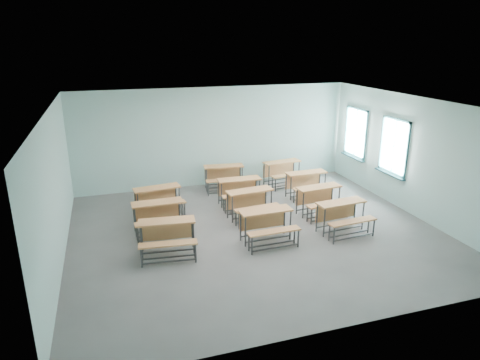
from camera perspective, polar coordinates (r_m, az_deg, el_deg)
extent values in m
cube|color=slate|center=(10.85, 2.11, -6.95)|extent=(9.00, 8.00, 0.02)
cube|color=white|center=(9.92, 2.33, 10.13)|extent=(9.00, 8.00, 0.02)
cube|color=#ABD6CE|center=(13.99, -3.36, 5.79)|extent=(9.00, 0.02, 3.20)
cube|color=#ABD6CE|center=(6.89, 13.63, -8.16)|extent=(9.00, 0.02, 3.20)
cube|color=#ABD6CE|center=(9.78, -23.52, -1.23)|extent=(0.02, 8.00, 3.20)
cube|color=#ABD6CE|center=(12.49, 22.11, 2.95)|extent=(0.02, 8.00, 3.20)
cube|color=#1C4A4E|center=(14.82, 14.93, 3.23)|extent=(0.06, 1.20, 0.06)
cube|color=#1C4A4E|center=(14.51, 15.43, 9.11)|extent=(0.06, 1.20, 0.06)
cube|color=#1C4A4E|center=(14.18, 16.40, 5.66)|extent=(0.06, 0.06, 1.60)
cube|color=#1C4A4E|center=(15.12, 14.02, 6.60)|extent=(0.06, 0.06, 1.60)
cube|color=#1C4A4E|center=(14.64, 15.17, 6.14)|extent=(0.04, 0.04, 1.48)
cube|color=#1C4A4E|center=(14.64, 15.17, 6.14)|extent=(0.04, 1.08, 0.04)
cube|color=#1C4A4E|center=(14.81, 14.78, 3.00)|extent=(0.14, 1.28, 0.04)
cube|color=white|center=(14.66, 15.26, 6.15)|extent=(0.01, 1.08, 1.48)
cube|color=#1C4A4E|center=(13.24, 19.48, 1.04)|extent=(0.06, 1.20, 0.06)
cube|color=#1C4A4E|center=(12.90, 20.20, 7.59)|extent=(0.06, 1.20, 0.06)
cube|color=#1C4A4E|center=(12.62, 21.37, 3.64)|extent=(0.06, 0.06, 1.60)
cube|color=#1C4A4E|center=(13.49, 18.40, 4.85)|extent=(0.06, 0.06, 1.60)
cube|color=#1C4A4E|center=(13.05, 19.84, 4.27)|extent=(0.04, 0.04, 1.48)
cube|color=#1C4A4E|center=(13.05, 19.84, 4.27)|extent=(0.04, 1.08, 0.04)
cube|color=#1C4A4E|center=(13.23, 19.32, 0.78)|extent=(0.14, 1.28, 0.04)
cube|color=white|center=(13.06, 19.92, 4.28)|extent=(0.01, 1.08, 1.48)
cube|color=#C37D46|center=(9.68, -9.76, -5.44)|extent=(1.29, 0.56, 0.04)
cube|color=#C37D46|center=(9.99, -9.70, -6.68)|extent=(1.18, 0.16, 0.43)
cylinder|color=#3F4245|center=(9.71, -13.03, -8.15)|extent=(0.04, 0.04, 0.74)
cylinder|color=#3F4245|center=(9.72, -6.19, -7.73)|extent=(0.04, 0.04, 0.74)
cylinder|color=#3F4245|center=(10.01, -12.98, -7.31)|extent=(0.04, 0.04, 0.74)
cylinder|color=#3F4245|center=(10.02, -6.37, -6.90)|extent=(0.04, 0.04, 0.74)
cube|color=#3F4245|center=(9.81, -9.52, -9.35)|extent=(1.14, 0.16, 0.03)
cube|color=#3F4245|center=(10.11, -9.59, -8.48)|extent=(1.14, 0.16, 0.03)
cube|color=#C37D46|center=(9.36, -9.56, -8.40)|extent=(1.27, 0.40, 0.04)
cylinder|color=#3F4245|center=(9.39, -13.02, -10.15)|extent=(0.04, 0.04, 0.43)
cylinder|color=#3F4245|center=(9.40, -5.92, -9.71)|extent=(0.04, 0.04, 0.43)
cylinder|color=#3F4245|center=(9.57, -12.99, -9.59)|extent=(0.04, 0.04, 0.43)
cylinder|color=#3F4245|center=(9.57, -6.03, -9.16)|extent=(0.04, 0.04, 0.43)
cube|color=#3F4245|center=(9.44, -9.42, -10.66)|extent=(1.14, 0.16, 0.03)
cube|color=#3F4245|center=(9.61, -9.47, -10.10)|extent=(1.14, 0.16, 0.03)
cube|color=#C37D46|center=(10.13, 3.47, -4.10)|extent=(1.26, 0.46, 0.04)
cube|color=#C37D46|center=(10.42, 3.02, -5.35)|extent=(1.19, 0.06, 0.43)
cylinder|color=#3F4245|center=(9.95, 0.72, -6.96)|extent=(0.04, 0.04, 0.74)
cylinder|color=#3F4245|center=(10.37, 6.73, -6.02)|extent=(0.04, 0.04, 0.74)
cylinder|color=#3F4245|center=(10.24, 0.08, -6.21)|extent=(0.04, 0.04, 0.74)
cylinder|color=#3F4245|center=(10.64, 5.94, -5.33)|extent=(0.04, 0.04, 0.74)
cube|color=#3F4245|center=(10.26, 3.76, -7.84)|extent=(1.15, 0.07, 0.03)
cube|color=#3F4245|center=(10.54, 3.05, -7.09)|extent=(1.15, 0.07, 0.03)
cube|color=#C37D46|center=(9.83, 4.56, -6.82)|extent=(1.26, 0.30, 0.04)
cylinder|color=#3F4245|center=(9.66, 1.61, -8.81)|extent=(0.04, 0.04, 0.43)
cylinder|color=#3F4245|center=(10.08, 7.77, -7.76)|extent=(0.04, 0.04, 0.43)
cylinder|color=#3F4245|center=(9.82, 1.19, -8.32)|extent=(0.04, 0.04, 0.43)
cylinder|color=#3F4245|center=(10.24, 7.27, -7.30)|extent=(0.04, 0.04, 0.43)
cube|color=#3F4245|center=(9.91, 4.74, -8.97)|extent=(1.15, 0.07, 0.03)
cube|color=#3F4245|center=(10.08, 4.28, -8.49)|extent=(1.15, 0.07, 0.03)
cube|color=#C37D46|center=(10.91, 13.34, -2.92)|extent=(1.28, 0.52, 0.04)
cube|color=#C37D46|center=(11.17, 12.66, -4.12)|extent=(1.19, 0.12, 0.43)
cylinder|color=#3F4245|center=(10.62, 11.17, -5.64)|extent=(0.04, 0.04, 0.74)
cylinder|color=#3F4245|center=(11.26, 16.08, -4.62)|extent=(0.04, 0.04, 0.74)
cylinder|color=#3F4245|center=(10.88, 10.21, -5.00)|extent=(0.04, 0.04, 0.74)
cylinder|color=#3F4245|center=(11.50, 15.07, -4.04)|extent=(0.04, 0.04, 0.74)
cube|color=#3F4245|center=(11.04, 13.60, -6.39)|extent=(1.15, 0.13, 0.03)
cube|color=#3F4245|center=(11.28, 12.61, -5.76)|extent=(1.15, 0.13, 0.03)
cube|color=#C37D46|center=(10.66, 14.78, -5.36)|extent=(1.27, 0.36, 0.04)
cylinder|color=#3F4245|center=(10.36, 12.43, -7.29)|extent=(0.04, 0.04, 0.43)
cylinder|color=#3F4245|center=(11.02, 17.39, -6.14)|extent=(0.04, 0.04, 0.43)
cylinder|color=#3F4245|center=(10.51, 11.82, -6.87)|extent=(0.04, 0.04, 0.43)
cylinder|color=#3F4245|center=(11.15, 16.75, -5.77)|extent=(0.04, 0.04, 0.43)
cube|color=#3F4245|center=(10.73, 14.93, -7.35)|extent=(1.15, 0.13, 0.03)
cube|color=#3F4245|center=(10.88, 14.31, -6.95)|extent=(1.15, 0.13, 0.03)
cube|color=#C37D46|center=(10.80, -10.97, -2.98)|extent=(1.26, 0.45, 0.04)
cube|color=#C37D46|center=(11.09, -11.02, -4.17)|extent=(1.19, 0.05, 0.43)
cylinder|color=#3F4245|center=(10.74, -13.76, -5.56)|extent=(0.04, 0.04, 0.74)
cylinder|color=#3F4245|center=(10.87, -7.72, -4.88)|extent=(0.04, 0.04, 0.74)
cylinder|color=#3F4245|center=(11.04, -13.93, -4.89)|extent=(0.04, 0.04, 0.74)
cylinder|color=#3F4245|center=(11.17, -8.07, -4.24)|extent=(0.04, 0.04, 0.74)
cube|color=#3F4245|center=(10.90, -10.64, -6.51)|extent=(1.15, 0.06, 0.03)
cube|color=#3F4245|center=(11.20, -10.90, -5.82)|extent=(1.15, 0.06, 0.03)
cube|color=#C37D46|center=(10.45, -10.47, -5.51)|extent=(1.26, 0.29, 0.04)
cylinder|color=#3F4245|center=(10.40, -13.45, -7.26)|extent=(0.04, 0.04, 0.43)
cylinder|color=#3F4245|center=(10.54, -7.21, -6.53)|extent=(0.04, 0.04, 0.43)
cylinder|color=#3F4245|center=(10.58, -13.57, -6.82)|extent=(0.04, 0.04, 0.43)
cylinder|color=#3F4245|center=(10.72, -7.43, -6.10)|extent=(0.04, 0.04, 0.43)
cube|color=#3F4245|center=(10.51, -10.27, -7.56)|extent=(1.15, 0.06, 0.03)
cube|color=#3F4245|center=(10.69, -10.44, -7.12)|extent=(1.15, 0.06, 0.03)
cube|color=#C37D46|center=(11.43, 1.30, -1.43)|extent=(1.29, 0.55, 0.04)
cube|color=#C37D46|center=(11.70, 0.89, -2.61)|extent=(1.19, 0.15, 0.43)
cylinder|color=#3F4245|center=(11.21, -1.02, -3.98)|extent=(0.04, 0.04, 0.74)
cylinder|color=#3F4245|center=(11.67, 4.19, -3.11)|extent=(0.04, 0.04, 0.74)
cylinder|color=#3F4245|center=(11.49, -1.67, -3.40)|extent=(0.04, 0.04, 0.74)
cylinder|color=#3F4245|center=(11.94, 3.45, -2.58)|extent=(0.04, 0.04, 0.74)
cube|color=#3F4245|center=(11.53, 1.63, -4.77)|extent=(1.14, 0.15, 0.03)
cube|color=#3F4245|center=(11.80, 0.93, -4.19)|extent=(1.14, 0.15, 0.03)
cube|color=#C37D46|center=(11.12, 2.38, -3.73)|extent=(1.27, 0.39, 0.04)
cylinder|color=#3F4245|center=(10.90, -0.13, -5.52)|extent=(0.04, 0.04, 0.43)
cylinder|color=#3F4245|center=(11.37, 5.19, -4.56)|extent=(0.04, 0.04, 0.43)
cylinder|color=#3F4245|center=(11.07, -0.54, -5.14)|extent=(0.04, 0.04, 0.43)
cylinder|color=#3F4245|center=(11.53, 4.72, -4.21)|extent=(0.04, 0.04, 0.43)
cube|color=#3F4245|center=(11.18, 2.58, -5.66)|extent=(1.14, 0.15, 0.03)
cube|color=#3F4245|center=(11.34, 2.14, -5.29)|extent=(1.14, 0.15, 0.03)
cube|color=#C37D46|center=(11.89, 10.47, -0.94)|extent=(1.28, 0.53, 0.04)
cube|color=#C37D46|center=(12.15, 9.89, -2.09)|extent=(1.19, 0.13, 0.43)
cylinder|color=#3F4245|center=(11.61, 8.42, -3.38)|extent=(0.04, 0.04, 0.74)
cylinder|color=#3F4245|center=(12.21, 13.05, -2.56)|extent=(0.04, 0.04, 0.74)
cylinder|color=#3F4245|center=(11.87, 7.59, -2.84)|extent=(0.04, 0.04, 0.74)
cylinder|color=#3F4245|center=(12.46, 12.17, -2.07)|extent=(0.04, 0.04, 0.74)
cube|color=#3F4245|center=(11.99, 10.72, -4.15)|extent=(1.15, 0.13, 0.03)
cube|color=#3F4245|center=(12.25, 9.87, -3.61)|extent=(1.15, 0.13, 0.03)
cube|color=#C37D46|center=(11.61, 11.72, -3.13)|extent=(1.27, 0.37, 0.04)
cylinder|color=#3F4245|center=(11.32, 9.51, -4.84)|extent=(0.04, 0.04, 0.43)
cylinder|color=#3F4245|center=(11.94, 14.20, -3.92)|extent=(0.04, 0.04, 0.43)
cylinder|color=#3F4245|center=(11.48, 8.98, -4.49)|extent=(0.04, 0.04, 0.43)
cylinder|color=#3F4245|center=(12.09, 13.64, -3.60)|extent=(0.04, 0.04, 0.43)
cube|color=#3F4245|center=(11.67, 11.87, -4.98)|extent=(1.15, 0.13, 0.03)
cube|color=#3F4245|center=(11.82, 11.33, -4.64)|extent=(1.15, 0.13, 0.03)
cube|color=#C37D46|center=(11.85, -11.02, -1.04)|extent=(1.30, 0.57, 0.04)
cube|color=#C37D46|center=(12.14, -11.16, -2.19)|extent=(1.18, 0.17, 0.43)
cylinder|color=#3F4245|center=(11.72, -13.42, -3.48)|extent=(0.04, 0.04, 0.74)
cylinder|color=#3F4245|center=(11.97, -8.05, -2.68)|extent=(0.04, 0.04, 0.74)
cylinder|color=#3F4245|center=(12.03, -13.76, -2.94)|extent=(0.04, 0.04, 0.74)
cylinder|color=#3F4245|center=(12.27, -8.51, -2.17)|extent=(0.04, 0.04, 0.74)
cube|color=#3F4245|center=(11.93, -10.63, -4.27)|extent=(1.14, 0.18, 0.03)
cube|color=#3F4245|center=(12.23, -11.03, -3.72)|extent=(1.14, 0.18, 0.03)
cube|color=#C37D46|center=(11.50, -10.30, -3.25)|extent=(1.28, 0.42, 0.04)
cylinder|color=#3F4245|center=(11.39, -12.90, -4.94)|extent=(0.04, 0.04, 0.43)
cylinder|color=#3F4245|center=(11.64, -7.38, -4.08)|extent=(0.04, 0.04, 0.43)
cylinder|color=#3F4245|center=(11.57, -13.12, -4.58)|extent=(0.04, 0.04, 0.43)
cylinder|color=#3F4245|center=(11.82, -7.68, -3.75)|extent=(0.04, 0.04, 0.43)
cube|color=#3F4245|center=(11.55, -10.07, -5.12)|extent=(1.14, 0.18, 0.03)
cube|color=#3F4245|center=(11.73, -10.33, -4.76)|extent=(1.14, 0.18, 0.03)
cube|color=#C37D46|center=(12.36, -0.11, 0.10)|extent=(1.26, 0.44, 0.04)
cube|color=#C37D46|center=(12.64, -0.36, -1.01)|extent=(1.19, 0.04, 0.43)
cylinder|color=#3F4245|center=(12.19, -2.48, -2.12)|extent=(0.04, 0.04, 0.74)
cylinder|color=#3F4245|center=(12.50, 2.63, -1.60)|extent=(0.04, 0.04, 0.74)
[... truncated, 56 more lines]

